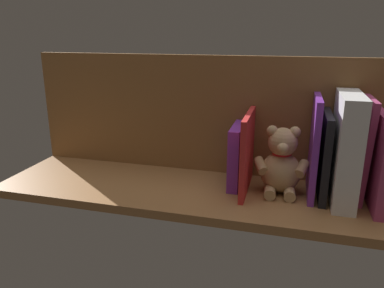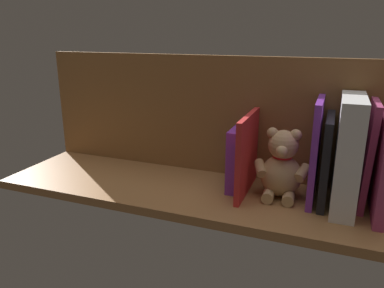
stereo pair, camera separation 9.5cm
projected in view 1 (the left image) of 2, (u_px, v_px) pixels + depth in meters
The scene contains 10 objects.
ground_plane at pixel (192, 191), 98.82cm from camera, with size 102.38×30.87×2.20cm, color #9E6B3D.
shelf_back_panel at pixel (204, 115), 105.80cm from camera, with size 102.38×1.50×33.30cm, color olive.
book_0 at pixel (377, 160), 86.22cm from camera, with size 2.17×19.77×21.91cm, color #B23F72.
book_1 at pixel (363, 149), 89.24cm from camera, with size 1.44×13.84×24.71cm, color #B23F72.
dictionary_thick_white at pixel (346, 149), 87.64cm from camera, with size 5.21×19.05×25.97cm, color white.
book_2 at pixel (324, 155), 90.81cm from camera, with size 1.75×16.39×20.95cm, color black.
book_3 at pixel (314, 147), 91.04cm from camera, with size 1.50×16.11×24.72cm, color purple.
teddy_bear at pixel (281, 164), 93.31cm from camera, with size 14.05×11.34×17.33cm.
book_4 at pixel (247, 152), 94.17cm from camera, with size 1.30×19.46×20.21cm, color red.
book_5 at pixel (237, 155), 98.13cm from camera, with size 2.84×13.83×16.17cm, color purple.
Camera 1 is at (-23.92, 87.68, 39.65)cm, focal length 34.83 mm.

